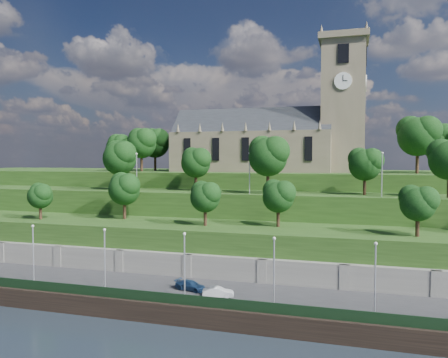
% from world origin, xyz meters
% --- Properties ---
extents(ground, '(320.00, 320.00, 0.00)m').
position_xyz_m(ground, '(0.00, 0.00, 0.00)').
color(ground, black).
rests_on(ground, ground).
extents(promenade, '(160.00, 12.00, 2.00)m').
position_xyz_m(promenade, '(0.00, 6.00, 1.00)').
color(promenade, '#2D2D30').
rests_on(promenade, ground).
extents(quay_wall, '(160.00, 0.50, 2.20)m').
position_xyz_m(quay_wall, '(0.00, -0.05, 1.10)').
color(quay_wall, black).
rests_on(quay_wall, ground).
extents(fence, '(160.00, 0.10, 1.20)m').
position_xyz_m(fence, '(0.00, 0.60, 2.60)').
color(fence, black).
rests_on(fence, promenade).
extents(retaining_wall, '(160.00, 2.10, 5.00)m').
position_xyz_m(retaining_wall, '(0.00, 11.97, 2.50)').
color(retaining_wall, slate).
rests_on(retaining_wall, ground).
extents(embankment_lower, '(160.00, 12.00, 8.00)m').
position_xyz_m(embankment_lower, '(0.00, 18.00, 4.00)').
color(embankment_lower, '#224216').
rests_on(embankment_lower, ground).
extents(embankment_upper, '(160.00, 10.00, 12.00)m').
position_xyz_m(embankment_upper, '(0.00, 29.00, 6.00)').
color(embankment_upper, '#224216').
rests_on(embankment_upper, ground).
extents(hilltop, '(160.00, 32.00, 15.00)m').
position_xyz_m(hilltop, '(0.00, 50.00, 7.50)').
color(hilltop, '#224216').
rests_on(hilltop, ground).
extents(church, '(38.60, 12.35, 27.60)m').
position_xyz_m(church, '(0.79, 45.98, 22.52)').
color(church, '#695D49').
rests_on(church, hilltop).
extents(trees_lower, '(69.97, 8.66, 7.50)m').
position_xyz_m(trees_lower, '(0.40, 18.26, 12.52)').
color(trees_lower, black).
rests_on(trees_lower, embankment_lower).
extents(trees_upper, '(60.04, 8.72, 9.40)m').
position_xyz_m(trees_upper, '(1.79, 27.96, 17.86)').
color(trees_upper, black).
rests_on(trees_upper, embankment_upper).
extents(trees_hilltop, '(72.89, 16.24, 10.34)m').
position_xyz_m(trees_hilltop, '(3.05, 44.53, 21.33)').
color(trees_hilltop, black).
rests_on(trees_hilltop, hilltop).
extents(lamp_posts_promenade, '(60.36, 0.36, 7.52)m').
position_xyz_m(lamp_posts_promenade, '(-2.00, 2.50, 6.36)').
color(lamp_posts_promenade, '#B2B2B7').
rests_on(lamp_posts_promenade, promenade).
extents(lamp_posts_upper, '(40.36, 0.36, 6.66)m').
position_xyz_m(lamp_posts_upper, '(-0.00, 26.00, 15.91)').
color(lamp_posts_upper, '#B2B2B7').
rests_on(lamp_posts_upper, embankment_upper).
extents(car_middle, '(3.68, 1.97, 1.15)m').
position_xyz_m(car_middle, '(1.35, 4.27, 2.58)').
color(car_middle, silver).
rests_on(car_middle, promenade).
extents(car_right, '(4.15, 2.43, 1.13)m').
position_xyz_m(car_right, '(-2.61, 5.94, 2.56)').
color(car_right, '#152B4C').
rests_on(car_right, promenade).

